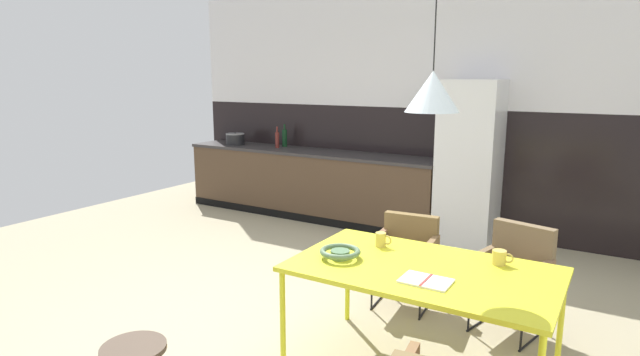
% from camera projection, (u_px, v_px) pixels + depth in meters
% --- Properties ---
extents(ground_plane, '(9.16, 9.16, 0.00)m').
position_uv_depth(ground_plane, '(276.00, 333.00, 3.82)').
color(ground_plane, tan).
extents(back_wall_splashback_dark, '(7.05, 0.12, 1.49)m').
position_uv_depth(back_wall_splashback_dark, '(429.00, 168.00, 6.41)').
color(back_wall_splashback_dark, black).
rests_on(back_wall_splashback_dark, ground).
extents(back_wall_panel_upper, '(7.05, 0.12, 1.49)m').
position_uv_depth(back_wall_panel_upper, '(434.00, 45.00, 6.12)').
color(back_wall_panel_upper, silver).
rests_on(back_wall_panel_upper, back_wall_splashback_dark).
extents(kitchen_counter, '(3.66, 0.63, 0.90)m').
position_uv_depth(kitchen_counter, '(308.00, 183.00, 6.96)').
color(kitchen_counter, '#4C3726').
rests_on(kitchen_counter, ground).
extents(refrigerator_column, '(0.63, 0.60, 1.84)m').
position_uv_depth(refrigerator_column, '(469.00, 163.00, 5.77)').
color(refrigerator_column, silver).
rests_on(refrigerator_column, ground).
extents(dining_table, '(1.59, 0.94, 0.72)m').
position_uv_depth(dining_table, '(423.00, 274.00, 3.16)').
color(dining_table, yellow).
rests_on(dining_table, ground).
extents(armchair_near_window, '(0.58, 0.57, 0.80)m').
position_uv_depth(armchair_near_window, '(515.00, 265.00, 3.79)').
color(armchair_near_window, brown).
rests_on(armchair_near_window, ground).
extents(armchair_by_stool, '(0.53, 0.51, 0.74)m').
position_uv_depth(armchair_by_stool, '(406.00, 246.00, 4.25)').
color(armchair_by_stool, brown).
rests_on(armchair_by_stool, ground).
extents(fruit_bowl, '(0.26, 0.26, 0.06)m').
position_uv_depth(fruit_bowl, '(340.00, 252.00, 3.30)').
color(fruit_bowl, '#4C704C').
rests_on(fruit_bowl, dining_table).
extents(open_book, '(0.28, 0.20, 0.02)m').
position_uv_depth(open_book, '(426.00, 281.00, 2.93)').
color(open_book, white).
rests_on(open_book, dining_table).
extents(mug_tall_blue, '(0.13, 0.09, 0.09)m').
position_uv_depth(mug_tall_blue, '(500.00, 257.00, 3.19)').
color(mug_tall_blue, gold).
rests_on(mug_tall_blue, dining_table).
extents(mug_dark_espresso, '(0.12, 0.07, 0.10)m').
position_uv_depth(mug_dark_espresso, '(381.00, 240.00, 3.53)').
color(mug_dark_espresso, gold).
rests_on(mug_dark_espresso, dining_table).
extents(cooking_pot, '(0.27, 0.27, 0.19)m').
position_uv_depth(cooking_pot, '(235.00, 139.00, 7.46)').
color(cooking_pot, black).
rests_on(cooking_pot, kitchen_counter).
extents(bottle_spice_small, '(0.07, 0.07, 0.32)m').
position_uv_depth(bottle_spice_small, '(285.00, 138.00, 7.23)').
color(bottle_spice_small, '#0F3319').
rests_on(bottle_spice_small, kitchen_counter).
extents(bottle_vinegar_dark, '(0.06, 0.06, 0.29)m').
position_uv_depth(bottle_vinegar_dark, '(277.00, 140.00, 7.10)').
color(bottle_vinegar_dark, maroon).
rests_on(bottle_vinegar_dark, kitchen_counter).
extents(side_stool, '(0.35, 0.35, 0.43)m').
position_uv_depth(side_stool, '(134.00, 353.00, 2.81)').
color(side_stool, '#423326').
rests_on(side_stool, ground).
extents(pendant_lamp_over_table_near, '(0.32, 0.32, 1.27)m').
position_uv_depth(pendant_lamp_over_table_near, '(433.00, 91.00, 2.98)').
color(pendant_lamp_over_table_near, black).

